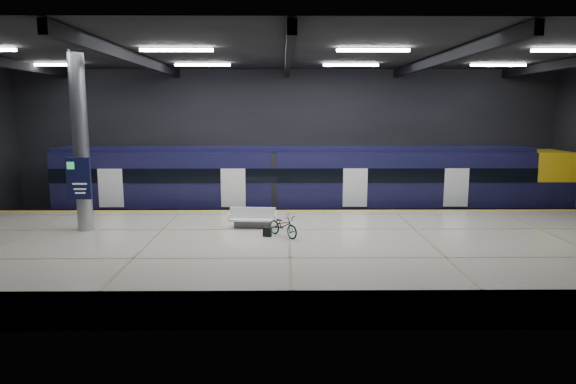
{
  "coord_description": "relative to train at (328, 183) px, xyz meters",
  "views": [
    {
      "loc": [
        -0.24,
        -20.83,
        5.74
      ],
      "look_at": [
        -0.0,
        1.5,
        2.2
      ],
      "focal_mm": 32.0,
      "sensor_mm": 36.0,
      "label": 1
    }
  ],
  "objects": [
    {
      "name": "ground",
      "position": [
        -2.13,
        -5.5,
        -2.06
      ],
      "size": [
        30.0,
        30.0,
        0.0
      ],
      "primitive_type": "plane",
      "color": "black",
      "rests_on": "ground"
    },
    {
      "name": "room_shell",
      "position": [
        -2.13,
        -5.49,
        3.66
      ],
      "size": [
        30.1,
        16.1,
        8.05
      ],
      "color": "black",
      "rests_on": "ground"
    },
    {
      "name": "platform",
      "position": [
        -2.13,
        -8.0,
        -1.51
      ],
      "size": [
        30.0,
        11.0,
        1.1
      ],
      "primitive_type": "cube",
      "color": "beige",
      "rests_on": "ground"
    },
    {
      "name": "safety_strip",
      "position": [
        -2.13,
        -2.75,
        -0.95
      ],
      "size": [
        30.0,
        0.4,
        0.01
      ],
      "primitive_type": "cube",
      "color": "gold",
      "rests_on": "platform"
    },
    {
      "name": "rails",
      "position": [
        -2.13,
        0.0,
        -1.98
      ],
      "size": [
        30.0,
        1.52,
        0.16
      ],
      "color": "gray",
      "rests_on": "ground"
    },
    {
      "name": "train",
      "position": [
        0.0,
        0.0,
        0.0
      ],
      "size": [
        29.4,
        2.84,
        3.79
      ],
      "color": "black",
      "rests_on": "ground"
    },
    {
      "name": "bench",
      "position": [
        -3.56,
        -6.18,
        -0.67
      ],
      "size": [
        1.94,
        0.92,
        0.83
      ],
      "rotation": [
        0.0,
        0.0,
        -0.08
      ],
      "color": "#595B60",
      "rests_on": "platform"
    },
    {
      "name": "bicycle",
      "position": [
        -2.34,
        -7.66,
        -0.54
      ],
      "size": [
        1.42,
        1.58,
        0.83
      ],
      "primitive_type": "imported",
      "rotation": [
        0.0,
        0.0,
        0.68
      ],
      "color": "#99999E",
      "rests_on": "platform"
    },
    {
      "name": "pannier_bag",
      "position": [
        -2.94,
        -7.66,
        -0.78
      ],
      "size": [
        0.35,
        0.29,
        0.35
      ],
      "primitive_type": "cube",
      "rotation": [
        0.0,
        0.0,
        -0.43
      ],
      "color": "black",
      "rests_on": "platform"
    },
    {
      "name": "info_column",
      "position": [
        -10.13,
        -6.52,
        2.4
      ],
      "size": [
        0.9,
        0.78,
        6.9
      ],
      "color": "#9EA0A5",
      "rests_on": "platform"
    }
  ]
}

